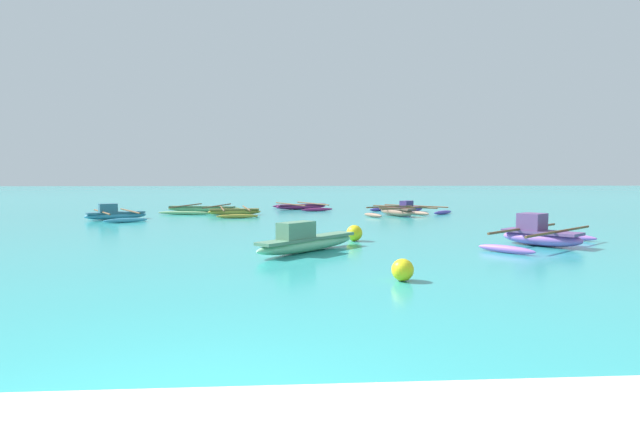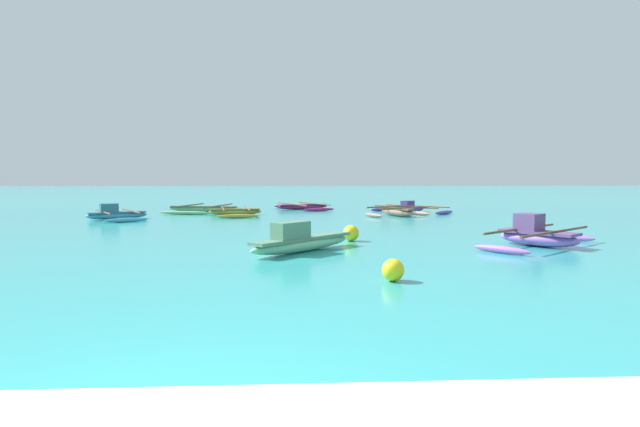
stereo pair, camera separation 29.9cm
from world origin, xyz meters
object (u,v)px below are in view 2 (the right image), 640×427
at_px(mooring_buoy_2, 351,233).
at_px(moored_boat_0, 537,235).
at_px(mooring_buoy_1, 393,270).
at_px(moored_boat_2, 235,212).
at_px(moored_boat_3, 303,206).
at_px(moored_boat_4, 116,214).
at_px(moored_boat_1, 410,209).
at_px(moored_boat_7, 203,209).
at_px(moored_boat_5, 397,212).
at_px(moored_boat_6, 301,241).

bearing_deg(mooring_buoy_2, moored_boat_0, -15.05).
height_order(mooring_buoy_1, mooring_buoy_2, mooring_buoy_2).
relative_size(moored_boat_2, mooring_buoy_2, 9.27).
relative_size(moored_boat_3, moored_boat_4, 1.10).
height_order(moored_boat_1, moored_boat_7, moored_boat_1).
distance_m(moored_boat_2, mooring_buoy_1, 17.66).
xyz_separation_m(moored_boat_7, mooring_buoy_1, (7.01, -19.56, 0.03)).
distance_m(moored_boat_5, mooring_buoy_2, 10.48).
xyz_separation_m(moored_boat_5, moored_boat_7, (-10.40, 3.72, -0.05)).
distance_m(moored_boat_2, mooring_buoy_2, 12.00).
height_order(moored_boat_0, mooring_buoy_1, moored_boat_0).
bearing_deg(moored_boat_7, moored_boat_2, -38.40).
bearing_deg(moored_boat_2, moored_boat_7, 119.13).
distance_m(moored_boat_0, moored_boat_1, 13.82).
bearing_deg(moored_boat_2, moored_boat_6, -86.01).
relative_size(moored_boat_3, moored_boat_6, 1.60).
distance_m(moored_boat_1, moored_boat_6, 15.88).
relative_size(moored_boat_3, mooring_buoy_2, 9.97).
xyz_separation_m(moored_boat_1, moored_boat_6, (-6.33, -14.56, 0.07)).
height_order(moored_boat_1, mooring_buoy_1, moored_boat_1).
xyz_separation_m(moored_boat_6, moored_boat_7, (-5.34, 15.73, -0.11)).
height_order(moored_boat_5, mooring_buoy_1, moored_boat_5).
distance_m(moored_boat_6, mooring_buoy_1, 4.18).
bearing_deg(moored_boat_0, mooring_buoy_1, -86.08).
distance_m(moored_boat_0, mooring_buoy_1, 6.81).
relative_size(moored_boat_1, moored_boat_7, 0.86).
xyz_separation_m(moored_boat_4, mooring_buoy_2, (10.06, -8.60, -0.00)).
bearing_deg(moored_boat_5, moored_boat_6, -47.76).
relative_size(moored_boat_1, moored_boat_2, 0.97).
height_order(moored_boat_1, moored_boat_3, moored_boat_1).
distance_m(moored_boat_0, moored_boat_4, 18.19).
bearing_deg(moored_boat_7, mooring_buoy_2, -50.48).
distance_m(moored_boat_6, mooring_buoy_2, 2.64).
relative_size(moored_boat_2, moored_boat_4, 1.03).
distance_m(moored_boat_5, mooring_buoy_1, 16.20).
relative_size(moored_boat_0, mooring_buoy_1, 10.25).
xyz_separation_m(moored_boat_7, mooring_buoy_2, (6.90, -13.60, 0.07)).
xyz_separation_m(moored_boat_1, moored_boat_4, (-14.83, -3.83, 0.03)).
xyz_separation_m(moored_boat_3, moored_boat_6, (-0.37, -17.90, 0.11)).
distance_m(moored_boat_0, mooring_buoy_2, 5.32).
relative_size(moored_boat_0, moored_boat_3, 0.88).
bearing_deg(mooring_buoy_2, moored_boat_6, -126.30).
xyz_separation_m(moored_boat_6, mooring_buoy_2, (1.56, 2.13, -0.04)).
distance_m(moored_boat_2, moored_boat_3, 5.98).
height_order(moored_boat_4, moored_boat_5, moored_boat_4).
bearing_deg(moored_boat_4, moored_boat_0, -62.98).
relative_size(moored_boat_2, moored_boat_3, 0.93).
xyz_separation_m(moored_boat_2, mooring_buoy_2, (4.80, -11.00, 0.07)).
bearing_deg(moored_boat_1, moored_boat_0, -133.16).
xyz_separation_m(moored_boat_5, mooring_buoy_2, (-3.50, -9.88, 0.02)).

